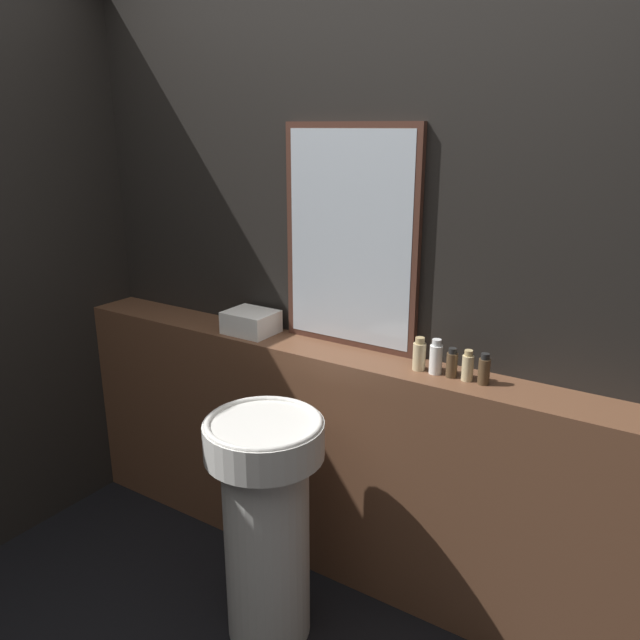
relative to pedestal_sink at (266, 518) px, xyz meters
name	(u,v)px	position (x,y,z in m)	size (l,w,h in m)	color
wall_back	(350,283)	(-0.02, 0.63, 0.75)	(8.00, 0.06, 2.50)	black
vanity_counter	(330,459)	(-0.02, 0.48, 0.00)	(2.66, 0.24, 1.00)	brown
pedestal_sink	(266,518)	(0.00, 0.00, 0.00)	(0.43, 0.43, 0.90)	silver
mirror	(350,239)	(0.00, 0.58, 0.94)	(0.60, 0.03, 0.89)	#47281E
towel_stack	(251,322)	(-0.44, 0.48, 0.55)	(0.21, 0.18, 0.10)	white
shampoo_bottle	(419,355)	(0.36, 0.48, 0.56)	(0.05, 0.05, 0.13)	#C6B284
conditioner_bottle	(436,358)	(0.43, 0.48, 0.56)	(0.05, 0.05, 0.13)	white
lotion_bottle	(452,364)	(0.49, 0.48, 0.55)	(0.04, 0.04, 0.11)	#4C3823
body_wash_bottle	(468,367)	(0.55, 0.48, 0.55)	(0.04, 0.04, 0.11)	#C6B284
hand_soap_bottle	(484,370)	(0.61, 0.48, 0.55)	(0.04, 0.04, 0.11)	#4C3823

